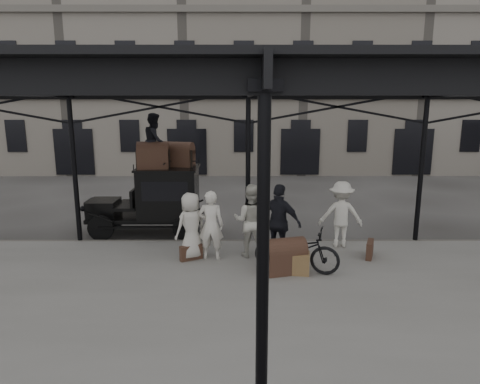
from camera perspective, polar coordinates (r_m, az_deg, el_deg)
The scene contains 18 objects.
ground at distance 11.00m, azimuth 1.24°, elevation -10.45°, with size 120.00×120.00×0.00m, color #383533.
platform at distance 9.15m, azimuth 1.54°, elevation -14.79°, with size 28.00×8.00×0.15m, color slate.
canopy at distance 8.46m, azimuth 1.67°, elevation 14.69°, with size 22.50×9.00×4.74m.
building_frontage at distance 28.31m, azimuth 0.42°, elevation 17.66°, with size 64.00×8.00×14.00m, color slate.
taxi at distance 13.85m, azimuth -10.77°, elevation -0.72°, with size 3.65×1.55×2.18m.
porter_left at distance 11.11m, azimuth -3.91°, elevation -4.43°, with size 0.67×0.44×1.83m, color silver.
porter_midleft at distance 11.29m, azimuth 1.50°, elevation -3.82°, with size 0.95×0.74×1.95m, color beige.
porter_centre at distance 11.23m, azimuth -6.55°, elevation -4.49°, with size 0.86×0.56×1.76m, color beige.
porter_official at distance 11.02m, azimuth 5.27°, elevation -4.10°, with size 1.18×0.49×2.01m, color black.
porter_right at distance 12.36m, azimuth 13.30°, elevation -2.91°, with size 1.21×0.70×1.88m, color silver.
bicycle at distance 10.50m, azimuth 7.55°, elevation -7.61°, with size 0.73×2.08×1.09m, color black.
porter_roof at distance 13.48m, azimuth -11.27°, elevation 6.74°, with size 0.82×0.64×1.68m, color black.
steamer_trunk_roof_near at distance 13.40m, azimuth -11.52°, elevation 4.56°, with size 0.94×0.57×0.69m, color #482E21, non-canonical shape.
steamer_trunk_roof_far at distance 13.72m, azimuth -8.07°, elevation 4.76°, with size 0.88×0.54×0.64m, color #482E21, non-canonical shape.
steamer_trunk_platform at distance 10.47m, azimuth 5.98°, elevation -8.74°, with size 0.97×0.59×0.71m, color #482E21, non-canonical shape.
wicker_hamper at distance 10.49m, azimuth 7.57°, elevation -9.35°, with size 0.60×0.45×0.50m, color olive.
suitcase_upright at distance 11.88m, azimuth 16.92°, elevation -7.33°, with size 0.15×0.60×0.45m, color #482E21.
suitcase_flat at distance 11.30m, azimuth -6.53°, elevation -8.00°, with size 0.60×0.15×0.40m, color #482E21.
Camera 1 is at (-0.26, -10.17, 4.20)m, focal length 32.00 mm.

